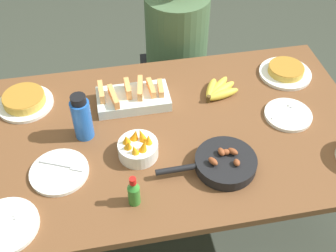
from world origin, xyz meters
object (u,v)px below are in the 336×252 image
(melon_tray, at_px, (133,97))
(hot_sauce_bottle, at_px, (134,192))
(skillet, at_px, (224,163))
(empty_plate_far_right, at_px, (6,226))
(water_bottle, at_px, (82,118))
(empty_plate_far_left, at_px, (59,172))
(fruit_bowl_citrus, at_px, (138,148))
(empty_plate_near_front, at_px, (288,115))
(person_figure, at_px, (176,64))
(banana_bunch, at_px, (218,91))
(frittata_plate_side, at_px, (286,71))
(frittata_plate_center, at_px, (25,101))

(melon_tray, height_order, hot_sauce_bottle, hot_sauce_bottle)
(skillet, bearing_deg, empty_plate_far_right, 7.09)
(melon_tray, height_order, water_bottle, water_bottle)
(empty_plate_far_left, relative_size, fruit_bowl_citrus, 1.42)
(empty_plate_near_front, xyz_separation_m, empty_plate_far_left, (-1.00, -0.14, -0.00))
(empty_plate_far_right, bearing_deg, skillet, 8.12)
(melon_tray, xyz_separation_m, person_figure, (0.32, 0.55, -0.26))
(empty_plate_far_left, distance_m, person_figure, 1.14)
(empty_plate_near_front, bearing_deg, banana_bunch, 142.71)
(skillet, height_order, empty_plate_far_right, skillet)
(empty_plate_far_left, relative_size, water_bottle, 1.06)
(water_bottle, xyz_separation_m, hot_sauce_bottle, (0.16, -0.38, -0.04))
(skillet, height_order, fruit_bowl_citrus, fruit_bowl_citrus)
(frittata_plate_side, height_order, empty_plate_near_front, frittata_plate_side)
(empty_plate_far_right, xyz_separation_m, hot_sauce_bottle, (0.46, 0.02, 0.05))
(frittata_plate_center, xyz_separation_m, empty_plate_near_front, (1.15, -0.29, -0.02))
(frittata_plate_center, distance_m, frittata_plate_side, 1.25)
(banana_bunch, xyz_separation_m, empty_plate_far_left, (-0.74, -0.34, -0.01))
(person_figure, bearing_deg, empty_plate_far_right, -127.07)
(frittata_plate_center, height_order, empty_plate_near_front, frittata_plate_center)
(frittata_plate_side, xyz_separation_m, empty_plate_near_front, (-0.10, -0.28, -0.01))
(banana_bunch, relative_size, hot_sauce_bottle, 1.29)
(frittata_plate_center, relative_size, frittata_plate_side, 0.99)
(water_bottle, relative_size, person_figure, 0.19)
(frittata_plate_center, height_order, empty_plate_far_left, frittata_plate_center)
(frittata_plate_side, bearing_deg, fruit_bowl_citrus, -153.95)
(melon_tray, relative_size, empty_plate_far_right, 1.40)
(empty_plate_far_right, bearing_deg, frittata_plate_side, 26.08)
(banana_bunch, distance_m, frittata_plate_center, 0.89)
(melon_tray, relative_size, skillet, 0.82)
(skillet, height_order, hot_sauce_bottle, hot_sauce_bottle)
(frittata_plate_center, relative_size, empty_plate_far_right, 1.08)
(hot_sauce_bottle, bearing_deg, skillet, 14.60)
(banana_bunch, bearing_deg, water_bottle, -166.31)
(frittata_plate_side, xyz_separation_m, empty_plate_far_right, (-1.29, -0.63, -0.01))
(empty_plate_near_front, bearing_deg, fruit_bowl_citrus, -171.58)
(hot_sauce_bottle, bearing_deg, person_figure, 70.73)
(melon_tray, relative_size, person_figure, 0.28)
(empty_plate_near_front, bearing_deg, melon_tray, 162.17)
(frittata_plate_side, xyz_separation_m, person_figure, (-0.45, 0.48, -0.25))
(banana_bunch, height_order, hot_sauce_bottle, hot_sauce_bottle)
(skillet, distance_m, person_figure, 1.03)
(skillet, distance_m, frittata_plate_side, 0.69)
(frittata_plate_center, relative_size, fruit_bowl_citrus, 1.55)
(empty_plate_far_right, bearing_deg, melon_tray, 47.14)
(fruit_bowl_citrus, distance_m, person_figure, 0.97)
(empty_plate_near_front, xyz_separation_m, hot_sauce_bottle, (-0.73, -0.33, 0.05))
(banana_bunch, xyz_separation_m, person_figure, (-0.08, 0.56, -0.25))
(banana_bunch, bearing_deg, melon_tray, 178.41)
(fruit_bowl_citrus, xyz_separation_m, person_figure, (0.34, 0.87, -0.27))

